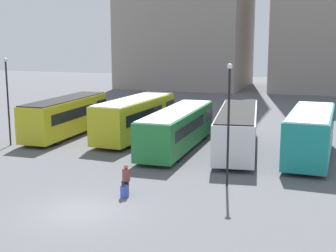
# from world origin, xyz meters

# --- Properties ---
(ground_plane) EXTENTS (160.00, 160.00, 0.00)m
(ground_plane) POSITION_xyz_m (0.00, 0.00, 0.00)
(ground_plane) COLOR #56565B
(bus_0) EXTENTS (2.66, 10.18, 3.05)m
(bus_0) POSITION_xyz_m (-9.48, 14.77, 1.66)
(bus_0) COLOR gold
(bus_0) RESTS_ON ground_plane
(bus_1) EXTENTS (3.14, 10.22, 3.16)m
(bus_1) POSITION_xyz_m (-3.78, 15.67, 1.72)
(bus_1) COLOR gold
(bus_1) RESTS_ON ground_plane
(bus_2) EXTENTS (2.72, 11.42, 2.81)m
(bus_2) POSITION_xyz_m (0.42, 13.41, 1.53)
(bus_2) COLOR #237A38
(bus_2) RESTS_ON ground_plane
(bus_3) EXTENTS (4.20, 12.32, 2.90)m
(bus_3) POSITION_xyz_m (4.54, 14.26, 1.59)
(bus_3) COLOR silver
(bus_3) RESTS_ON ground_plane
(bus_4) EXTENTS (2.95, 9.64, 3.18)m
(bus_4) POSITION_xyz_m (9.48, 13.32, 1.72)
(bus_4) COLOR #19847F
(bus_4) RESTS_ON ground_plane
(traveler) EXTENTS (0.50, 0.50, 1.58)m
(traveler) POSITION_xyz_m (1.03, 2.88, 0.94)
(traveler) COLOR black
(traveler) RESTS_ON ground_plane
(suitcase) EXTENTS (0.32, 0.43, 0.90)m
(suitcase) POSITION_xyz_m (1.16, 2.38, 0.32)
(suitcase) COLOR #334CB2
(suitcase) RESTS_ON ground_plane
(lamp_post_0) EXTENTS (0.28, 0.28, 6.40)m
(lamp_post_0) POSITION_xyz_m (-11.58, 10.34, 3.72)
(lamp_post_0) COLOR black
(lamp_post_0) RESTS_ON ground_plane
(lamp_post_2) EXTENTS (0.28, 0.28, 6.50)m
(lamp_post_2) POSITION_xyz_m (5.56, 5.89, 3.77)
(lamp_post_2) COLOR black
(lamp_post_2) RESTS_ON ground_plane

